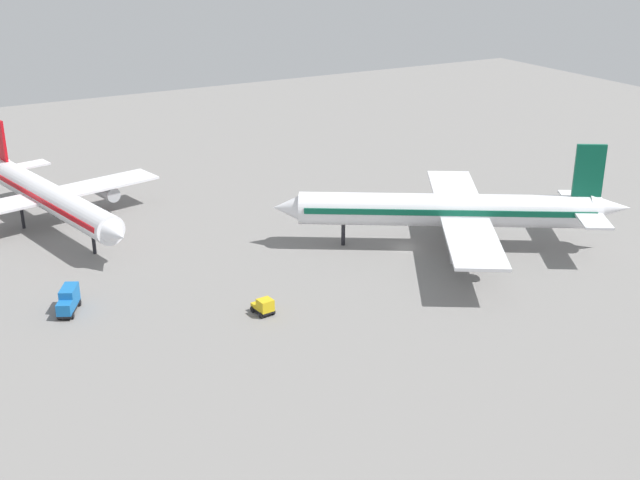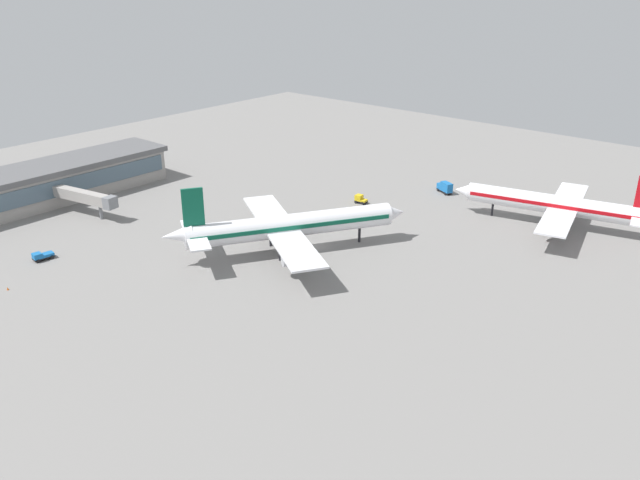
% 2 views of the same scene
% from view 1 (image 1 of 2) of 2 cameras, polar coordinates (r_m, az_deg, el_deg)
% --- Properties ---
extents(ground, '(288.00, 288.00, 0.00)m').
position_cam_1_polar(ground, '(131.54, 6.09, -0.53)').
color(ground, gray).
extents(airplane_at_gate, '(41.66, 51.19, 15.72)m').
position_cam_1_polar(airplane_at_gate, '(145.05, -18.67, 2.96)').
color(airplane_at_gate, white).
rests_on(airplane_at_gate, ground).
extents(airplane_taxiing, '(50.94, 42.74, 17.35)m').
position_cam_1_polar(airplane_taxiing, '(130.63, 9.32, 2.10)').
color(airplane_taxiing, white).
rests_on(airplane_taxiing, ground).
extents(baggage_tug, '(2.52, 3.39, 2.30)m').
position_cam_1_polar(baggage_tug, '(108.83, -4.00, -4.70)').
color(baggage_tug, black).
rests_on(baggage_tug, ground).
extents(catering_truck, '(4.21, 5.86, 3.30)m').
position_cam_1_polar(catering_truck, '(114.19, -17.37, -4.08)').
color(catering_truck, black).
rests_on(catering_truck, ground).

